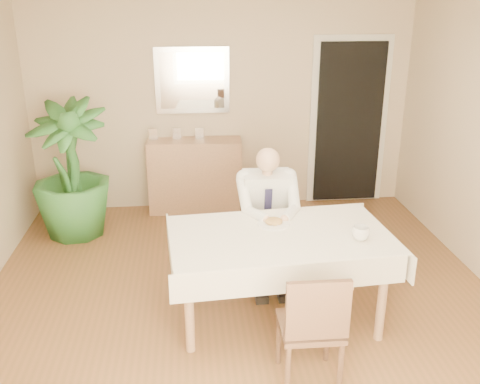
{
  "coord_description": "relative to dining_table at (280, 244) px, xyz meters",
  "views": [
    {
      "loc": [
        -0.41,
        -3.79,
        2.51
      ],
      "look_at": [
        0.0,
        0.35,
        0.95
      ],
      "focal_mm": 40.0,
      "sensor_mm": 36.0,
      "label": 1
    }
  ],
  "objects": [
    {
      "name": "photo_frame_center",
      "position": [
        -0.81,
        2.45,
        0.28
      ],
      "size": [
        0.1,
        0.02,
        0.14
      ],
      "primitive_type": "cube",
      "color": "silver",
      "rests_on": "sideboard"
    },
    {
      "name": "chair_far",
      "position": [
        0.0,
        0.88,
        -0.17
      ],
      "size": [
        0.47,
        0.47,
        0.89
      ],
      "rotation": [
        0.0,
        0.0,
        -0.12
      ],
      "color": "#412A1C",
      "rests_on": "ground"
    },
    {
      "name": "coffee_mug",
      "position": [
        0.58,
        -0.16,
        0.14
      ],
      "size": [
        0.16,
        0.16,
        0.1
      ],
      "primitive_type": "imported",
      "rotation": [
        0.0,
        0.0,
        0.24
      ],
      "color": "white",
      "rests_on": "dining_table"
    },
    {
      "name": "plate",
      "position": [
        -0.02,
        0.17,
        0.09
      ],
      "size": [
        0.26,
        0.26,
        0.02
      ],
      "primitive_type": "cylinder",
      "color": "white",
      "rests_on": "dining_table"
    },
    {
      "name": "window",
      "position": [
        -0.27,
        -2.4,
        0.78
      ],
      "size": [
        1.34,
        0.04,
        1.44
      ],
      "color": "silver",
      "rests_on": "room"
    },
    {
      "name": "potted_palm",
      "position": [
        -1.94,
        1.83,
        0.07
      ],
      "size": [
        0.95,
        0.95,
        1.48
      ],
      "primitive_type": "imported",
      "rotation": [
        0.0,
        0.0,
        -0.17
      ],
      "color": "#245621",
      "rests_on": "ground"
    },
    {
      "name": "fork",
      "position": [
        -0.06,
        0.11,
        0.11
      ],
      "size": [
        0.01,
        0.13,
        0.01
      ],
      "primitive_type": "cylinder",
      "rotation": [
        1.57,
        0.0,
        0.0
      ],
      "color": "silver",
      "rests_on": "dining_table"
    },
    {
      "name": "food",
      "position": [
        -0.02,
        0.17,
        0.11
      ],
      "size": [
        0.14,
        0.14,
        0.06
      ],
      "primitive_type": "ellipsoid",
      "color": "brown",
      "rests_on": "dining_table"
    },
    {
      "name": "mirror",
      "position": [
        -0.61,
        2.54,
        0.88
      ],
      "size": [
        0.86,
        0.04,
        0.76
      ],
      "color": "silver",
      "rests_on": "room"
    },
    {
      "name": "dining_table",
      "position": [
        0.0,
        0.0,
        0.0
      ],
      "size": [
        1.79,
        1.14,
        0.75
      ],
      "rotation": [
        0.0,
        0.0,
        0.07
      ],
      "color": "#A37651",
      "rests_on": "ground"
    },
    {
      "name": "doorway",
      "position": [
        1.28,
        2.54,
        0.33
      ],
      "size": [
        0.96,
        0.07,
        2.1
      ],
      "color": "silver",
      "rests_on": "ground"
    },
    {
      "name": "photo_frame_right",
      "position": [
        -0.55,
        2.43,
        0.28
      ],
      "size": [
        0.1,
        0.02,
        0.14
      ],
      "primitive_type": "cube",
      "color": "silver",
      "rests_on": "sideboard"
    },
    {
      "name": "chair_near",
      "position": [
        0.08,
        -0.83,
        -0.18
      ],
      "size": [
        0.41,
        0.41,
        0.86
      ],
      "rotation": [
        0.0,
        0.0,
        -0.01
      ],
      "color": "#412A1C",
      "rests_on": "ground"
    },
    {
      "name": "seated_man",
      "position": [
        -0.0,
        0.59,
        0.02
      ],
      "size": [
        0.48,
        0.72,
        1.24
      ],
      "color": "white",
      "rests_on": "ground"
    },
    {
      "name": "knife",
      "position": [
        0.02,
        0.11,
        0.11
      ],
      "size": [
        0.01,
        0.13,
        0.01
      ],
      "primitive_type": "cylinder",
      "rotation": [
        1.57,
        0.0,
        0.0
      ],
      "color": "silver",
      "rests_on": "dining_table"
    },
    {
      "name": "room",
      "position": [
        -0.27,
        0.08,
        0.63
      ],
      "size": [
        5.0,
        5.02,
        2.6
      ],
      "color": "brown",
      "rests_on": "ground"
    },
    {
      "name": "photo_frame_left",
      "position": [
        -1.09,
        2.44,
        0.28
      ],
      "size": [
        0.1,
        0.02,
        0.14
      ],
      "primitive_type": "cube",
      "color": "silver",
      "rests_on": "sideboard"
    },
    {
      "name": "sideboard",
      "position": [
        -0.61,
        2.4,
        -0.23
      ],
      "size": [
        1.12,
        0.43,
        0.88
      ],
      "primitive_type": "cube",
      "rotation": [
        0.0,
        0.0,
        -0.05
      ],
      "color": "#A37651",
      "rests_on": "ground"
    }
  ]
}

